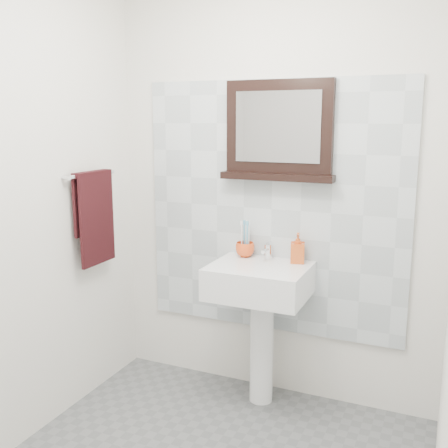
{
  "coord_description": "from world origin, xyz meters",
  "views": [
    {
      "loc": [
        0.97,
        -1.84,
        1.67
      ],
      "look_at": [
        -0.08,
        0.55,
        1.15
      ],
      "focal_mm": 42.0,
      "sensor_mm": 36.0,
      "label": 1
    }
  ],
  "objects_px": {
    "framed_mirror": "(279,133)",
    "hand_towel": "(94,210)",
    "soap_dispenser": "(298,248)",
    "toothbrush_cup": "(245,250)",
    "pedestal_sink": "(260,296)"
  },
  "relations": [
    {
      "from": "soap_dispenser",
      "to": "hand_towel",
      "type": "relative_size",
      "value": 0.32
    },
    {
      "from": "hand_towel",
      "to": "framed_mirror",
      "type": "bearing_deg",
      "value": 23.85
    },
    {
      "from": "soap_dispenser",
      "to": "hand_towel",
      "type": "xyz_separation_m",
      "value": [
        -1.13,
        -0.38,
        0.2
      ]
    },
    {
      "from": "toothbrush_cup",
      "to": "framed_mirror",
      "type": "xyz_separation_m",
      "value": [
        0.18,
        0.05,
        0.69
      ]
    },
    {
      "from": "soap_dispenser",
      "to": "hand_towel",
      "type": "bearing_deg",
      "value": -176.03
    },
    {
      "from": "framed_mirror",
      "to": "pedestal_sink",
      "type": "bearing_deg",
      "value": -100.35
    },
    {
      "from": "toothbrush_cup",
      "to": "pedestal_sink",
      "type": "bearing_deg",
      "value": -43.12
    },
    {
      "from": "soap_dispenser",
      "to": "framed_mirror",
      "type": "height_order",
      "value": "framed_mirror"
    },
    {
      "from": "framed_mirror",
      "to": "toothbrush_cup",
      "type": "bearing_deg",
      "value": -164.96
    },
    {
      "from": "toothbrush_cup",
      "to": "soap_dispenser",
      "type": "bearing_deg",
      "value": -0.61
    },
    {
      "from": "pedestal_sink",
      "to": "toothbrush_cup",
      "type": "distance_m",
      "value": 0.3
    },
    {
      "from": "framed_mirror",
      "to": "hand_towel",
      "type": "xyz_separation_m",
      "value": [
        -0.98,
        -0.43,
        -0.45
      ]
    },
    {
      "from": "toothbrush_cup",
      "to": "soap_dispenser",
      "type": "xyz_separation_m",
      "value": [
        0.33,
        -0.0,
        0.04
      ]
    },
    {
      "from": "toothbrush_cup",
      "to": "soap_dispenser",
      "type": "distance_m",
      "value": 0.33
    },
    {
      "from": "pedestal_sink",
      "to": "soap_dispenser",
      "type": "relative_size",
      "value": 5.53
    }
  ]
}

